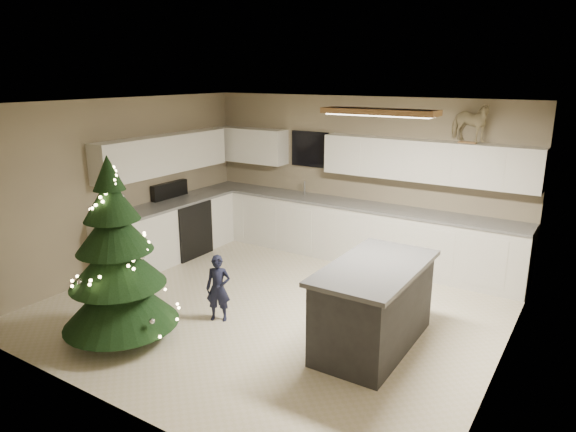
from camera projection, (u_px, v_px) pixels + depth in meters
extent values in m
plane|color=beige|center=(274.00, 307.00, 6.69)|extent=(5.50, 5.50, 0.00)
cube|color=gray|center=(358.00, 177.00, 8.38)|extent=(5.50, 0.02, 2.60)
cube|color=gray|center=(107.00, 275.00, 4.31)|extent=(5.50, 0.02, 2.60)
cube|color=gray|center=(122.00, 186.00, 7.76)|extent=(0.02, 5.00, 2.60)
cube|color=gray|center=(510.00, 250.00, 4.92)|extent=(0.02, 5.00, 2.60)
cube|color=silver|center=(272.00, 103.00, 5.99)|extent=(5.50, 5.00, 0.02)
cube|color=brown|center=(379.00, 111.00, 5.42)|extent=(1.25, 0.32, 0.06)
cube|color=white|center=(379.00, 115.00, 5.43)|extent=(1.15, 0.24, 0.02)
cube|color=silver|center=(349.00, 232.00, 8.36)|extent=(5.48, 0.60, 0.90)
cube|color=silver|center=(169.00, 232.00, 8.32)|extent=(0.60, 2.60, 0.90)
cube|color=slate|center=(349.00, 204.00, 8.23)|extent=(5.48, 0.62, 0.04)
cube|color=slate|center=(167.00, 204.00, 8.19)|extent=(0.62, 2.60, 0.04)
cube|color=silver|center=(250.00, 145.00, 9.18)|extent=(1.40, 0.35, 0.60)
cube|color=silver|center=(426.00, 161.00, 7.53)|extent=(3.20, 0.35, 0.60)
cube|color=silver|center=(164.00, 154.00, 8.15)|extent=(0.35, 2.60, 0.60)
cube|color=black|center=(310.00, 149.00, 8.71)|extent=(0.70, 0.04, 0.60)
cube|color=#99999E|center=(301.00, 198.00, 8.70)|extent=(0.55, 0.40, 0.06)
cylinder|color=#99999E|center=(305.00, 188.00, 8.74)|extent=(0.03, 0.03, 0.24)
cube|color=black|center=(183.00, 228.00, 8.55)|extent=(0.64, 0.75, 0.90)
cube|color=black|center=(170.00, 191.00, 8.52)|extent=(0.10, 0.75, 0.30)
cube|color=black|center=(374.00, 308.00, 5.64)|extent=(0.80, 1.60, 0.90)
cube|color=#3F3F3F|center=(376.00, 267.00, 5.52)|extent=(0.90, 1.70, 0.05)
cylinder|color=brown|center=(341.00, 286.00, 5.83)|extent=(0.33, 0.33, 0.04)
cylinder|color=brown|center=(326.00, 312.00, 5.88)|extent=(0.03, 0.03, 0.59)
cylinder|color=brown|center=(344.00, 317.00, 5.76)|extent=(0.03, 0.03, 0.59)
cylinder|color=brown|center=(336.00, 305.00, 6.07)|extent=(0.03, 0.03, 0.59)
cylinder|color=brown|center=(353.00, 309.00, 5.95)|extent=(0.03, 0.03, 0.59)
cube|color=brown|center=(340.00, 319.00, 5.94)|extent=(0.25, 0.03, 0.03)
cylinder|color=#3F2816|center=(123.00, 327.00, 5.87)|extent=(0.11, 0.11, 0.28)
cone|color=black|center=(120.00, 296.00, 5.77)|extent=(1.28, 1.28, 0.66)
cone|color=black|center=(116.00, 261.00, 5.66)|extent=(1.06, 1.06, 0.57)
cone|color=black|center=(113.00, 228.00, 5.55)|extent=(0.83, 0.83, 0.52)
cone|color=black|center=(110.00, 199.00, 5.47)|extent=(0.60, 0.60, 0.47)
cone|color=black|center=(108.00, 173.00, 5.39)|extent=(0.34, 0.34, 0.38)
sphere|color=#FFD88C|center=(164.00, 335.00, 5.50)|extent=(0.03, 0.03, 0.03)
sphere|color=#FFD88C|center=(174.00, 322.00, 5.68)|extent=(0.03, 0.03, 0.03)
sphere|color=#FFD88C|center=(178.00, 311.00, 5.87)|extent=(0.03, 0.03, 0.03)
sphere|color=#FFD88C|center=(176.00, 300.00, 6.04)|extent=(0.03, 0.03, 0.03)
sphere|color=#FFD88C|center=(170.00, 292.00, 6.18)|extent=(0.03, 0.03, 0.03)
sphere|color=#FFD88C|center=(159.00, 285.00, 6.28)|extent=(0.03, 0.03, 0.03)
sphere|color=#FFD88C|center=(145.00, 280.00, 6.33)|extent=(0.03, 0.03, 0.03)
sphere|color=#FFD88C|center=(130.00, 277.00, 6.32)|extent=(0.03, 0.03, 0.03)
sphere|color=#FFD88C|center=(115.00, 276.00, 6.25)|extent=(0.03, 0.03, 0.03)
sphere|color=#FFD88C|center=(100.00, 276.00, 6.14)|extent=(0.03, 0.03, 0.03)
sphere|color=#FFD88C|center=(87.00, 277.00, 5.99)|extent=(0.03, 0.03, 0.03)
sphere|color=#FFD88C|center=(77.00, 279.00, 5.83)|extent=(0.03, 0.03, 0.03)
sphere|color=#FFD88C|center=(72.00, 281.00, 5.66)|extent=(0.03, 0.03, 0.03)
sphere|color=#FFD88C|center=(71.00, 283.00, 5.51)|extent=(0.03, 0.03, 0.03)
sphere|color=#FFD88C|center=(75.00, 284.00, 5.38)|extent=(0.03, 0.03, 0.03)
sphere|color=#FFD88C|center=(83.00, 283.00, 5.30)|extent=(0.03, 0.03, 0.03)
sphere|color=#FFD88C|center=(95.00, 281.00, 5.25)|extent=(0.03, 0.03, 0.03)
sphere|color=#FFD88C|center=(109.00, 277.00, 5.25)|extent=(0.03, 0.03, 0.03)
sphere|color=#FFD88C|center=(122.00, 271.00, 5.29)|extent=(0.03, 0.03, 0.03)
sphere|color=#FFD88C|center=(134.00, 265.00, 5.36)|extent=(0.03, 0.03, 0.03)
sphere|color=#FFD88C|center=(142.00, 257.00, 5.45)|extent=(0.03, 0.03, 0.03)
sphere|color=#FFD88C|center=(147.00, 250.00, 5.56)|extent=(0.03, 0.03, 0.03)
sphere|color=#FFD88C|center=(148.00, 243.00, 5.66)|extent=(0.03, 0.03, 0.03)
sphere|color=#FFD88C|center=(146.00, 237.00, 5.74)|extent=(0.03, 0.03, 0.03)
sphere|color=#FFD88C|center=(141.00, 231.00, 5.81)|extent=(0.03, 0.03, 0.03)
sphere|color=#FFD88C|center=(134.00, 227.00, 5.84)|extent=(0.03, 0.03, 0.03)
sphere|color=#FFD88C|center=(126.00, 223.00, 5.85)|extent=(0.03, 0.03, 0.03)
sphere|color=#FFD88C|center=(117.00, 220.00, 5.82)|extent=(0.03, 0.03, 0.03)
sphere|color=#FFD88C|center=(108.00, 217.00, 5.77)|extent=(0.03, 0.03, 0.03)
sphere|color=#FFD88C|center=(101.00, 215.00, 5.70)|extent=(0.03, 0.03, 0.03)
sphere|color=#FFD88C|center=(95.00, 213.00, 5.62)|extent=(0.03, 0.03, 0.03)
sphere|color=#FFD88C|center=(91.00, 212.00, 5.53)|extent=(0.03, 0.03, 0.03)
sphere|color=#FFD88C|center=(90.00, 210.00, 5.46)|extent=(0.03, 0.03, 0.03)
sphere|color=#FFD88C|center=(91.00, 207.00, 5.39)|extent=(0.03, 0.03, 0.03)
sphere|color=#FFD88C|center=(94.00, 205.00, 5.34)|extent=(0.03, 0.03, 0.03)
sphere|color=#FFD88C|center=(98.00, 201.00, 5.31)|extent=(0.03, 0.03, 0.03)
sphere|color=#FFD88C|center=(103.00, 197.00, 5.30)|extent=(0.03, 0.03, 0.03)
sphere|color=#FFD88C|center=(108.00, 193.00, 5.30)|extent=(0.03, 0.03, 0.03)
sphere|color=#FFD88C|center=(112.00, 189.00, 5.32)|extent=(0.03, 0.03, 0.03)
sphere|color=#FFD88C|center=(115.00, 184.00, 5.34)|extent=(0.03, 0.03, 0.03)
sphere|color=#FFD88C|center=(116.00, 180.00, 5.37)|extent=(0.03, 0.03, 0.03)
sphere|color=#FFD88C|center=(116.00, 175.00, 5.39)|extent=(0.03, 0.03, 0.03)
sphere|color=#FFD88C|center=(115.00, 171.00, 5.40)|extent=(0.03, 0.03, 0.03)
sphere|color=#FFD88C|center=(113.00, 167.00, 5.41)|extent=(0.03, 0.03, 0.03)
sphere|color=silver|center=(156.00, 319.00, 5.51)|extent=(0.07, 0.07, 0.07)
sphere|color=silver|center=(129.00, 273.00, 6.22)|extent=(0.07, 0.07, 0.07)
sphere|color=silver|center=(79.00, 281.00, 5.43)|extent=(0.07, 0.07, 0.07)
sphere|color=silver|center=(144.00, 256.00, 5.55)|extent=(0.07, 0.07, 0.07)
sphere|color=silver|center=(112.00, 229.00, 5.81)|extent=(0.07, 0.07, 0.07)
sphere|color=silver|center=(98.00, 221.00, 5.37)|extent=(0.07, 0.07, 0.07)
sphere|color=silver|center=(121.00, 197.00, 5.47)|extent=(0.07, 0.07, 0.07)
sphere|color=silver|center=(107.00, 177.00, 5.43)|extent=(0.07, 0.07, 0.07)
imported|color=black|center=(218.00, 288.00, 6.24)|extent=(0.36, 0.31, 0.83)
cube|color=brown|center=(467.00, 143.00, 7.13)|extent=(0.25, 0.02, 0.02)
cube|color=brown|center=(468.00, 142.00, 7.19)|extent=(0.25, 0.02, 0.02)
imported|color=#C5B696|center=(469.00, 123.00, 7.09)|extent=(0.68, 0.47, 0.53)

